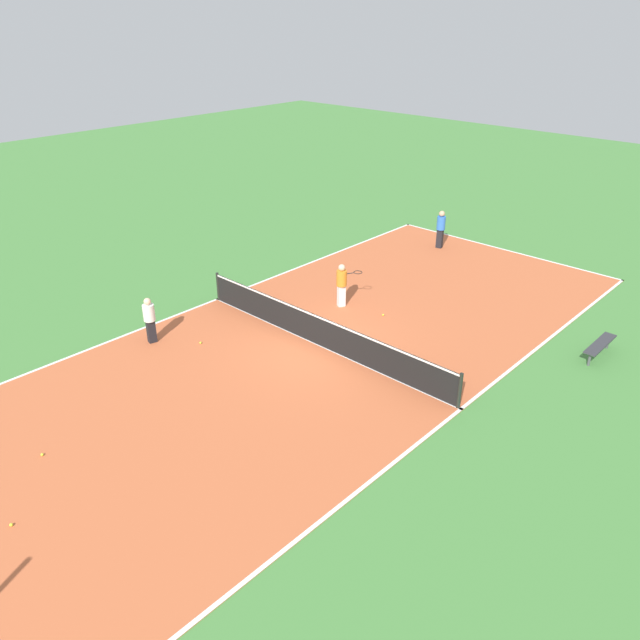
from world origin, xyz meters
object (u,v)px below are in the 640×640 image
Objects in this scene: player_near_blue at (441,227)px; tennis_ball_right_alley at (383,315)px; tennis_net at (320,330)px; bench at (600,345)px; tennis_ball_far_baseline at (42,455)px; tennis_ball_midcourt at (201,343)px; tennis_ball_left_sideline at (11,525)px; player_center_orange at (342,283)px; player_far_white at (149,318)px.

player_near_blue is 7.43m from tennis_ball_right_alley.
player_near_blue is at bearing -77.77° from tennis_net.
tennis_ball_far_baseline is at bearing -29.74° from bench.
tennis_ball_right_alley is at bearing -96.70° from tennis_ball_far_baseline.
tennis_net is 3.76m from tennis_ball_midcourt.
player_near_blue reaches higher than tennis_ball_left_sideline.
tennis_net is 6.06× the size of player_near_blue.
player_center_orange is 22.87× the size of tennis_ball_left_sideline.
tennis_ball_midcourt is 8.03m from tennis_ball_left_sideline.
tennis_ball_right_alley is 12.74m from tennis_ball_left_sideline.
bench is 13.64m from player_far_white.
tennis_net reaches higher than tennis_ball_left_sideline.
tennis_ball_left_sideline is (-0.54, 9.76, -0.49)m from tennis_net.
tennis_net is at bearing 92.39° from player_near_blue.
tennis_ball_midcourt is at bearing 41.30° from tennis_net.
player_far_white reaches higher than tennis_ball_far_baseline.
player_center_orange is at bearing -71.95° from bench.
tennis_net is 146.42× the size of tennis_ball_right_alley.
tennis_ball_midcourt is 6.09m from tennis_ball_far_baseline.
tennis_net is at bearing -138.70° from tennis_ball_midcourt.
player_center_orange is at bearing -105.52° from tennis_ball_midcourt.
player_near_blue is 24.14× the size of tennis_ball_far_baseline.
player_center_orange is at bearing -81.15° from tennis_ball_left_sideline.
tennis_net reaches higher than bench.
tennis_ball_far_baseline is (-1.64, 5.86, 0.00)m from tennis_ball_midcourt.
tennis_net is at bearing -97.89° from tennis_ball_far_baseline.
tennis_net is 5.26m from player_far_white.
tennis_net is at bearing 86.66° from tennis_ball_right_alley.
tennis_net is 6.65× the size of player_far_white.
bench is 25.25× the size of tennis_ball_far_baseline.
player_center_orange is 0.95× the size of player_near_blue.
tennis_ball_midcourt is at bearing -50.73° from bench.
tennis_ball_right_alley is 1.00× the size of tennis_ball_midcourt.
tennis_ball_left_sideline is (-4.55, 6.37, -0.81)m from player_far_white.
player_far_white is 7.65m from tennis_ball_right_alley.
player_far_white is 7.87m from tennis_ball_left_sideline.
player_center_orange is 5.33m from tennis_ball_midcourt.
tennis_ball_midcourt is (9.37, 7.66, -0.33)m from bench.
tennis_ball_left_sideline is at bearing 114.52° from tennis_ball_midcourt.
player_far_white is at bearing 37.60° from tennis_ball_midcourt.
tennis_ball_far_baseline is (7.72, 13.52, -0.33)m from bench.
player_near_blue is 18.33m from tennis_ball_far_baseline.
tennis_ball_midcourt is (-1.21, -0.93, -0.81)m from player_far_white.
player_far_white is at bearing 72.27° from player_near_blue.
tennis_ball_midcourt is at bearing -65.48° from tennis_ball_left_sideline.
player_near_blue is (2.16, -9.96, 0.41)m from tennis_net.
tennis_net is 6.40× the size of player_center_orange.
bench is at bearing -141.63° from tennis_net.
tennis_ball_midcourt and tennis_ball_far_baseline have the same top height.
bench is 15.57m from tennis_ball_far_baseline.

